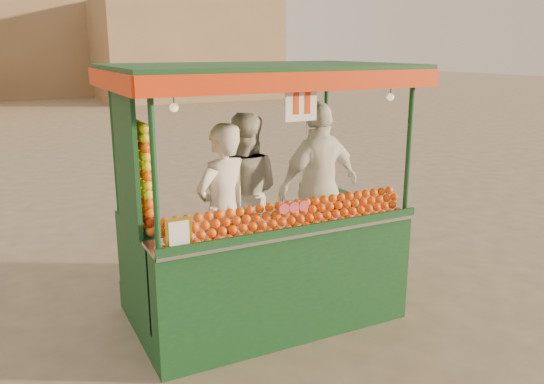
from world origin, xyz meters
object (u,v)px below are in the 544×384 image
vendor_middle (243,193)px  vendor_right (319,187)px  juice_cart (259,242)px  vendor_left (223,211)px

vendor_middle → vendor_right: (0.74, -0.33, 0.06)m
juice_cart → vendor_middle: (0.13, 0.64, 0.33)m
juice_cart → vendor_left: juice_cart is taller
juice_cart → vendor_middle: size_ratio=1.61×
juice_cart → vendor_middle: bearing=79.0°
juice_cart → vendor_middle: juice_cart is taller
juice_cart → vendor_middle: 0.73m
vendor_left → vendor_middle: size_ratio=0.99×
vendor_left → vendor_right: (1.17, 0.18, 0.07)m
juice_cart → vendor_right: bearing=19.9°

